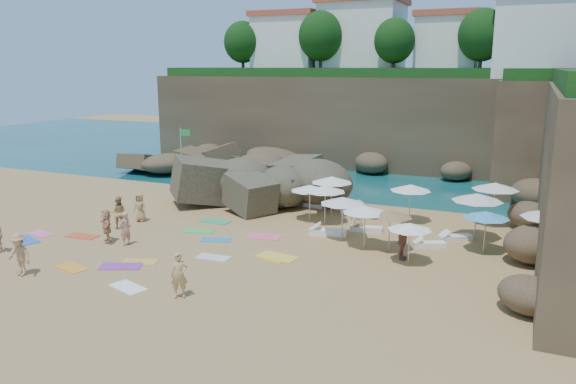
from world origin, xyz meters
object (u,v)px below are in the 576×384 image
at_px(rock_outcrop, 262,202).
at_px(person_stand_3, 403,241).
at_px(parasol_1, 332,180).
at_px(person_stand_5, 193,187).
at_px(parasol_0, 310,188).
at_px(parasol_2, 495,186).
at_px(lounger_0, 311,204).
at_px(person_stand_1, 118,212).
at_px(person_stand_2, 261,196).
at_px(flag_pole, 183,149).
at_px(person_stand_6, 125,229).
at_px(person_stand_4, 358,215).

height_order(rock_outcrop, person_stand_3, person_stand_3).
distance_m(parasol_1, person_stand_5, 9.99).
distance_m(rock_outcrop, parasol_0, 5.86).
height_order(parasol_0, person_stand_5, parasol_0).
xyz_separation_m(parasol_1, person_stand_3, (5.81, -6.44, -1.27)).
relative_size(parasol_2, lounger_0, 1.42).
height_order(parasol_2, lounger_0, parasol_2).
relative_size(parasol_0, parasol_2, 0.87).
distance_m(parasol_1, lounger_0, 3.07).
bearing_deg(person_stand_3, person_stand_1, 101.75).
xyz_separation_m(rock_outcrop, person_stand_3, (11.15, -7.68, 0.93)).
distance_m(person_stand_3, person_stand_5, 16.92).
bearing_deg(parasol_1, parasol_2, 9.69).
bearing_deg(person_stand_5, parasol_1, 11.62).
relative_size(parasol_2, person_stand_2, 1.77).
distance_m(parasol_1, person_stand_2, 5.02).
relative_size(rock_outcrop, person_stand_1, 4.60).
relative_size(parasol_0, parasol_1, 0.90).
relative_size(rock_outcrop, lounger_0, 4.62).
relative_size(rock_outcrop, flag_pole, 1.95).
relative_size(flag_pole, parasol_0, 1.92).
xyz_separation_m(person_stand_1, person_stand_6, (2.36, -2.28, -0.05)).
xyz_separation_m(parasol_2, person_stand_2, (-14.08, -1.67, -1.54)).
relative_size(person_stand_3, person_stand_6, 1.06).
xyz_separation_m(person_stand_2, person_stand_4, (7.29, -2.57, 0.14)).
bearing_deg(lounger_0, person_stand_2, -146.84).
height_order(flag_pole, person_stand_4, flag_pole).
relative_size(flag_pole, person_stand_4, 2.48).
relative_size(parasol_1, person_stand_1, 1.36).
bearing_deg(person_stand_2, rock_outcrop, -32.69).
bearing_deg(parasol_1, person_stand_5, -178.90).
relative_size(parasol_2, person_stand_1, 1.41).
distance_m(lounger_0, person_stand_5, 8.26).
xyz_separation_m(lounger_0, person_stand_2, (-2.97, -1.43, 0.60)).
height_order(rock_outcrop, person_stand_6, person_stand_6).
xyz_separation_m(parasol_2, person_stand_5, (-19.19, -1.77, -1.35)).
relative_size(person_stand_1, person_stand_2, 1.25).
bearing_deg(person_stand_5, flag_pole, 140.84).
bearing_deg(person_stand_2, person_stand_4, -164.32).
bearing_deg(person_stand_5, person_stand_2, 11.74).
bearing_deg(person_stand_5, person_stand_6, -66.08).
xyz_separation_m(parasol_0, parasol_2, (10.01, 3.37, 0.30)).
bearing_deg(person_stand_5, lounger_0, 21.32).
bearing_deg(person_stand_1, parasol_0, -177.30).
distance_m(parasol_1, person_stand_3, 8.76).
distance_m(parasol_0, parasol_2, 10.57).
bearing_deg(person_stand_2, person_stand_3, -175.81).
bearing_deg(person_stand_4, flag_pole, -173.28).
xyz_separation_m(person_stand_2, person_stand_5, (-5.11, -0.11, 0.19)).
relative_size(parasol_0, lounger_0, 1.23).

